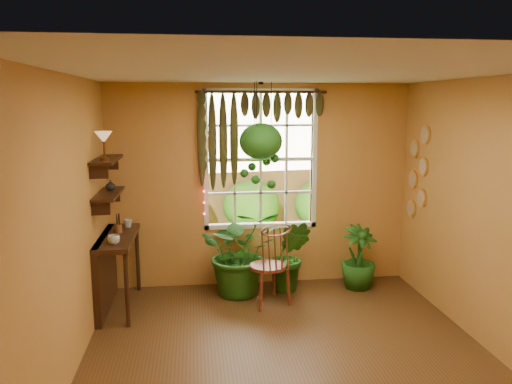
# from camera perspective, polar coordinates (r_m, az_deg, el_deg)

# --- Properties ---
(floor) EXTENTS (4.50, 4.50, 0.00)m
(floor) POSITION_cam_1_polar(r_m,az_deg,el_deg) (4.99, 4.18, -19.16)
(floor) COLOR #503417
(floor) RESTS_ON ground
(ceiling) EXTENTS (4.50, 4.50, 0.00)m
(ceiling) POSITION_cam_1_polar(r_m,az_deg,el_deg) (4.36, 4.65, 13.52)
(ceiling) COLOR white
(ceiling) RESTS_ON wall_back
(wall_back) EXTENTS (4.00, 0.00, 4.00)m
(wall_back) POSITION_cam_1_polar(r_m,az_deg,el_deg) (6.66, 0.55, 0.72)
(wall_back) COLOR #C48343
(wall_back) RESTS_ON floor
(wall_left) EXTENTS (0.00, 4.50, 4.50)m
(wall_left) POSITION_cam_1_polar(r_m,az_deg,el_deg) (4.54, -21.25, -4.46)
(wall_left) COLOR #C48343
(wall_left) RESTS_ON floor
(wall_right) EXTENTS (0.00, 4.50, 4.50)m
(wall_right) POSITION_cam_1_polar(r_m,az_deg,el_deg) (5.26, 26.31, -2.89)
(wall_right) COLOR #C48343
(wall_right) RESTS_ON floor
(window) EXTENTS (1.52, 0.10, 1.86)m
(window) POSITION_cam_1_polar(r_m,az_deg,el_deg) (6.65, 0.52, 3.74)
(window) COLOR white
(window) RESTS_ON wall_back
(valance_vine) EXTENTS (1.70, 0.12, 1.10)m
(valance_vine) POSITION_cam_1_polar(r_m,az_deg,el_deg) (6.48, -0.08, 8.69)
(valance_vine) COLOR #341A0E
(valance_vine) RESTS_ON window
(string_lights) EXTENTS (0.03, 0.03, 1.54)m
(string_lights) POSITION_cam_1_polar(r_m,az_deg,el_deg) (6.49, -6.05, 3.98)
(string_lights) COLOR #FF2633
(string_lights) RESTS_ON window
(wall_plates) EXTENTS (0.04, 0.32, 1.10)m
(wall_plates) POSITION_cam_1_polar(r_m,az_deg,el_deg) (6.76, 17.99, 2.07)
(wall_plates) COLOR beige
(wall_plates) RESTS_ON wall_right
(counter_ledge) EXTENTS (0.40, 1.20, 0.90)m
(counter_ledge) POSITION_cam_1_polar(r_m,az_deg,el_deg) (6.25, -16.43, -7.89)
(counter_ledge) COLOR #341A0E
(counter_ledge) RESTS_ON floor
(shelf_lower) EXTENTS (0.25, 0.90, 0.04)m
(shelf_lower) POSITION_cam_1_polar(r_m,az_deg,el_deg) (6.04, -16.51, -0.21)
(shelf_lower) COLOR #341A0E
(shelf_lower) RESTS_ON wall_left
(shelf_upper) EXTENTS (0.25, 0.90, 0.04)m
(shelf_upper) POSITION_cam_1_polar(r_m,az_deg,el_deg) (5.98, -16.70, 3.56)
(shelf_upper) COLOR #341A0E
(shelf_upper) RESTS_ON wall_left
(backyard) EXTENTS (14.00, 10.00, 12.00)m
(backyard) POSITION_cam_1_polar(r_m,az_deg,el_deg) (11.25, -1.41, 4.23)
(backyard) COLOR #215217
(backyard) RESTS_ON ground
(windsor_chair) EXTENTS (0.57, 0.59, 1.20)m
(windsor_chair) POSITION_cam_1_polar(r_m,az_deg,el_deg) (6.19, 1.50, -9.65)
(windsor_chair) COLOR maroon
(windsor_chair) RESTS_ON floor
(potted_plant_left) EXTENTS (1.07, 0.94, 1.14)m
(potted_plant_left) POSITION_cam_1_polar(r_m,az_deg,el_deg) (6.43, -1.75, -6.79)
(potted_plant_left) COLOR #1C4412
(potted_plant_left) RESTS_ON floor
(potted_plant_mid) EXTENTS (0.63, 0.56, 0.96)m
(potted_plant_mid) POSITION_cam_1_polar(r_m,az_deg,el_deg) (6.56, 3.87, -7.29)
(potted_plant_mid) COLOR #1C4412
(potted_plant_mid) RESTS_ON floor
(potted_plant_right) EXTENTS (0.60, 0.60, 0.84)m
(potted_plant_right) POSITION_cam_1_polar(r_m,az_deg,el_deg) (6.81, 11.62, -7.34)
(potted_plant_right) COLOR #1C4412
(potted_plant_right) RESTS_ON floor
(hanging_basket) EXTENTS (0.54, 0.54, 1.33)m
(hanging_basket) POSITION_cam_1_polar(r_m,az_deg,el_deg) (6.27, 0.55, 5.32)
(hanging_basket) COLOR black
(hanging_basket) RESTS_ON ceiling
(cup_a) EXTENTS (0.16, 0.16, 0.10)m
(cup_a) POSITION_cam_1_polar(r_m,az_deg,el_deg) (5.75, -15.95, -5.26)
(cup_a) COLOR silver
(cup_a) RESTS_ON counter_ledge
(cup_b) EXTENTS (0.14, 0.14, 0.10)m
(cup_b) POSITION_cam_1_polar(r_m,az_deg,el_deg) (6.48, -14.42, -3.49)
(cup_b) COLOR beige
(cup_b) RESTS_ON counter_ledge
(brush_jar) EXTENTS (0.08, 0.08, 0.30)m
(brush_jar) POSITION_cam_1_polar(r_m,az_deg,el_deg) (6.22, -15.47, -3.47)
(brush_jar) COLOR brown
(brush_jar) RESTS_ON counter_ledge
(shelf_vase) EXTENTS (0.16, 0.16, 0.12)m
(shelf_vase) POSITION_cam_1_polar(r_m,az_deg,el_deg) (6.16, -16.30, 0.76)
(shelf_vase) COLOR #B2AD99
(shelf_vase) RESTS_ON shelf_lower
(tiffany_lamp) EXTENTS (0.19, 0.19, 0.32)m
(tiffany_lamp) POSITION_cam_1_polar(r_m,az_deg,el_deg) (5.75, -17.02, 5.82)
(tiffany_lamp) COLOR brown
(tiffany_lamp) RESTS_ON shelf_upper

